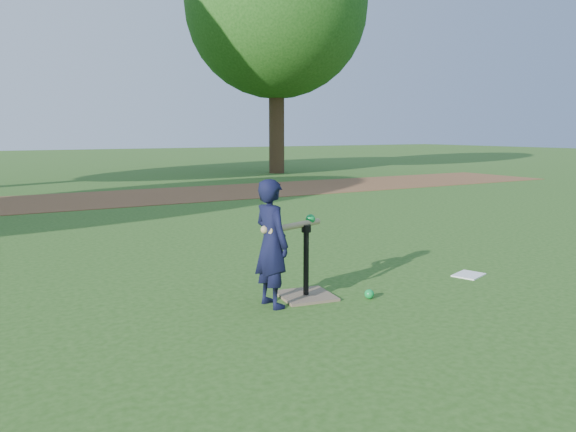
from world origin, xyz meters
TOP-DOWN VIEW (x-y plane):
  - ground at (0.00, 0.00)m, footprint 80.00×80.00m
  - dirt_strip at (0.00, 7.50)m, footprint 24.00×3.00m
  - child at (-0.44, -0.41)m, footprint 0.27×0.39m
  - wiffle_ball_ground at (0.35, -0.65)m, footprint 0.08×0.08m
  - clipboard at (1.66, -0.54)m, footprint 0.36×0.32m
  - batting_tee at (-0.08, -0.35)m, footprint 0.49×0.49m
  - swing_action at (-0.19, -0.36)m, footprint 0.62×0.24m
  - tree_right at (6.50, 12.00)m, footprint 5.80×5.80m

SIDE VIEW (x-z plane):
  - ground at x=0.00m, z-range 0.00..0.00m
  - dirt_strip at x=0.00m, z-range 0.00..0.01m
  - clipboard at x=1.66m, z-range 0.00..0.01m
  - wiffle_ball_ground at x=0.35m, z-range 0.00..0.08m
  - batting_tee at x=-0.08m, z-range -0.20..0.42m
  - child at x=-0.44m, z-range 0.00..1.02m
  - swing_action at x=-0.19m, z-range 0.58..0.68m
  - tree_right at x=6.50m, z-range 1.19..9.39m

